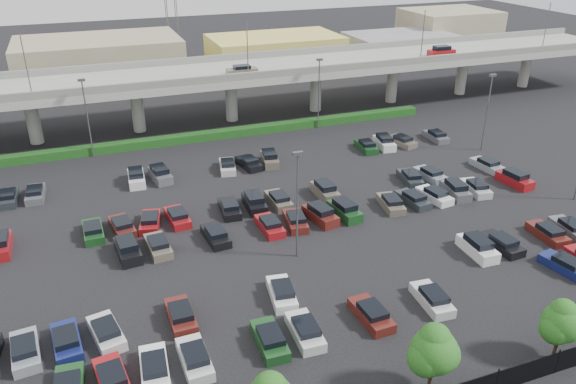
{
  "coord_description": "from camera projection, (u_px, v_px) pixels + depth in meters",
  "views": [
    {
      "loc": [
        -16.28,
        -48.75,
        27.75
      ],
      "look_at": [
        2.56,
        1.09,
        2.0
      ],
      "focal_mm": 35.0,
      "sensor_mm": 36.0,
      "label": 1
    }
  ],
  "objects": [
    {
      "name": "hedge",
      "position": [
        211.0,
        135.0,
        79.13
      ],
      "size": [
        66.0,
        1.6,
        1.1
      ],
      "primitive_type": "cube",
      "color": "#103A13",
      "rests_on": "ground"
    },
    {
      "name": "ground",
      "position": [
        269.0,
        217.0,
        58.32
      ],
      "size": [
        280.0,
        280.0,
        0.0
      ],
      "primitive_type": "plane",
      "color": "black"
    },
    {
      "name": "distant_buildings",
      "position": [
        227.0,
        54.0,
        112.69
      ],
      "size": [
        138.0,
        24.0,
        9.0
      ],
      "color": "slate",
      "rests_on": "ground"
    },
    {
      "name": "overpass",
      "position": [
        196.0,
        79.0,
        82.15
      ],
      "size": [
        150.0,
        13.0,
        15.8
      ],
      "color": "gray",
      "rests_on": "ground"
    },
    {
      "name": "parked_cars",
      "position": [
        256.0,
        231.0,
        54.59
      ],
      "size": [
        62.94,
        41.62,
        1.67
      ],
      "color": "navy",
      "rests_on": "ground"
    },
    {
      "name": "tree_row",
      "position": [
        418.0,
        356.0,
        34.67
      ],
      "size": [
        65.07,
        3.66,
        5.94
      ],
      "color": "#332316",
      "rests_on": "ground"
    },
    {
      "name": "light_poles",
      "position": [
        222.0,
        160.0,
        55.97
      ],
      "size": [
        66.9,
        48.38,
        10.3
      ],
      "color": "#515257",
      "rests_on": "ground"
    }
  ]
}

